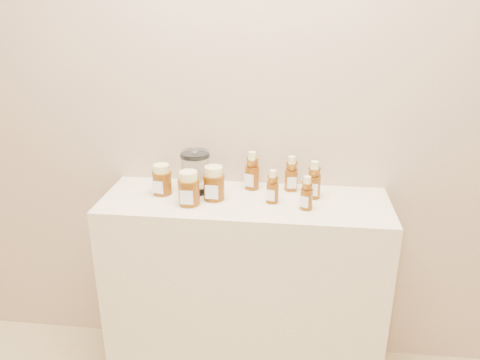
% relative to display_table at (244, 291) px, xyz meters
% --- Properties ---
extents(wall_back, '(3.50, 0.02, 2.70)m').
position_rel_display_table_xyz_m(wall_back, '(0.00, 0.20, 0.90)').
color(wall_back, tan).
rests_on(wall_back, ground).
extents(display_table, '(1.20, 0.40, 0.90)m').
position_rel_display_table_xyz_m(display_table, '(0.00, 0.00, 0.00)').
color(display_table, beige).
rests_on(display_table, ground).
extents(bear_bottle_back_left, '(0.08, 0.08, 0.19)m').
position_rel_display_table_xyz_m(bear_bottle_back_left, '(0.02, 0.13, 0.55)').
color(bear_bottle_back_left, '#5D2C07').
rests_on(bear_bottle_back_left, display_table).
extents(bear_bottle_back_mid, '(0.07, 0.07, 0.17)m').
position_rel_display_table_xyz_m(bear_bottle_back_mid, '(0.19, 0.13, 0.54)').
color(bear_bottle_back_mid, '#5D2C07').
rests_on(bear_bottle_back_mid, display_table).
extents(bear_bottle_back_right, '(0.07, 0.07, 0.18)m').
position_rel_display_table_xyz_m(bear_bottle_back_right, '(0.28, 0.06, 0.54)').
color(bear_bottle_back_right, '#5D2C07').
rests_on(bear_bottle_back_right, display_table).
extents(bear_bottle_front_left, '(0.07, 0.07, 0.16)m').
position_rel_display_table_xyz_m(bear_bottle_front_left, '(0.11, -0.01, 0.53)').
color(bear_bottle_front_left, '#5D2C07').
rests_on(bear_bottle_front_left, display_table).
extents(bear_bottle_front_right, '(0.07, 0.07, 0.16)m').
position_rel_display_table_xyz_m(bear_bottle_front_right, '(0.25, -0.06, 0.53)').
color(bear_bottle_front_right, '#5D2C07').
rests_on(bear_bottle_front_right, display_table).
extents(honey_jar_left, '(0.10, 0.10, 0.13)m').
position_rel_display_table_xyz_m(honey_jar_left, '(-0.36, 0.03, 0.52)').
color(honey_jar_left, '#5D2C07').
rests_on(honey_jar_left, display_table).
extents(honey_jar_back, '(0.10, 0.10, 0.14)m').
position_rel_display_table_xyz_m(honey_jar_back, '(-0.13, -0.00, 0.52)').
color(honey_jar_back, '#5D2C07').
rests_on(honey_jar_back, display_table).
extents(honey_jar_front, '(0.09, 0.09, 0.14)m').
position_rel_display_table_xyz_m(honey_jar_front, '(-0.22, -0.07, 0.52)').
color(honey_jar_front, '#5D2C07').
rests_on(honey_jar_front, display_table).
extents(glass_canister, '(0.16, 0.16, 0.19)m').
position_rel_display_table_xyz_m(glass_canister, '(-0.22, 0.07, 0.55)').
color(glass_canister, white).
rests_on(glass_canister, display_table).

